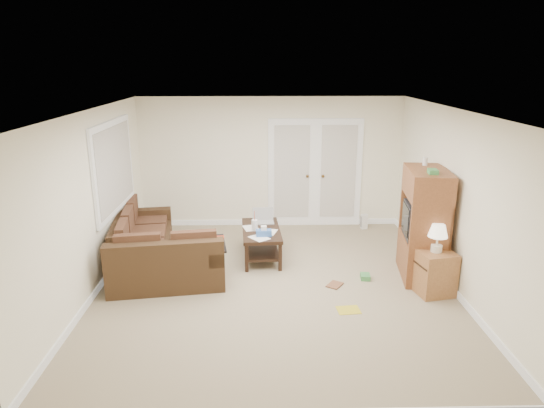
{
  "coord_description": "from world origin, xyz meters",
  "views": [
    {
      "loc": [
        -0.19,
        -6.39,
        3.11
      ],
      "look_at": [
        -0.03,
        0.44,
        1.1
      ],
      "focal_mm": 32.0,
      "sensor_mm": 36.0,
      "label": 1
    }
  ],
  "objects_px": {
    "coffee_table": "(261,241)",
    "tv_armoire": "(424,224)",
    "side_cabinet": "(434,269)",
    "sectional_sofa": "(153,251)"
  },
  "relations": [
    {
      "from": "sectional_sofa",
      "to": "tv_armoire",
      "type": "height_order",
      "value": "tv_armoire"
    },
    {
      "from": "tv_armoire",
      "to": "coffee_table",
      "type": "bearing_deg",
      "value": 169.33
    },
    {
      "from": "sectional_sofa",
      "to": "side_cabinet",
      "type": "bearing_deg",
      "value": -20.39
    },
    {
      "from": "tv_armoire",
      "to": "side_cabinet",
      "type": "height_order",
      "value": "tv_armoire"
    },
    {
      "from": "sectional_sofa",
      "to": "coffee_table",
      "type": "height_order",
      "value": "coffee_table"
    },
    {
      "from": "coffee_table",
      "to": "side_cabinet",
      "type": "height_order",
      "value": "side_cabinet"
    },
    {
      "from": "side_cabinet",
      "to": "sectional_sofa",
      "type": "bearing_deg",
      "value": 156.05
    },
    {
      "from": "coffee_table",
      "to": "side_cabinet",
      "type": "bearing_deg",
      "value": -32.85
    },
    {
      "from": "coffee_table",
      "to": "tv_armoire",
      "type": "height_order",
      "value": "tv_armoire"
    },
    {
      "from": "coffee_table",
      "to": "tv_armoire",
      "type": "relative_size",
      "value": 0.7
    }
  ]
}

